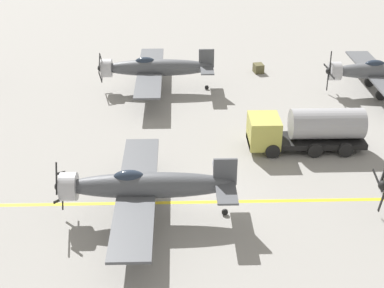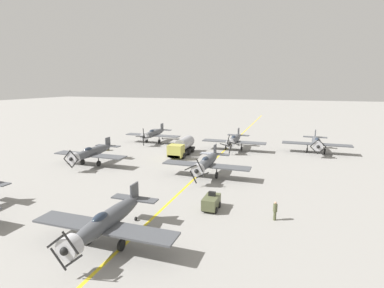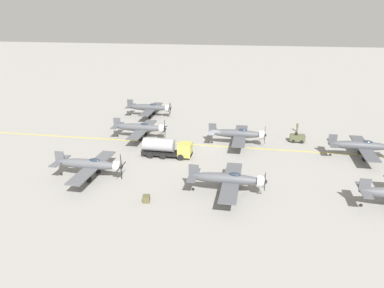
{
  "view_description": "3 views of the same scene",
  "coord_description": "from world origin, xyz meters",
  "px_view_note": "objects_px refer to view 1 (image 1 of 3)",
  "views": [
    {
      "loc": [
        -26.08,
        2.34,
        17.85
      ],
      "look_at": [
        4.4,
        1.48,
        1.54
      ],
      "focal_mm": 50.0,
      "sensor_mm": 36.0,
      "label": 1
    },
    {
      "loc": [
        -12.09,
        42.34,
        12.59
      ],
      "look_at": [
        2.78,
        -1.38,
        3.22
      ],
      "focal_mm": 28.0,
      "sensor_mm": 36.0,
      "label": 2
    },
    {
      "loc": [
        60.62,
        7.67,
        22.14
      ],
      "look_at": [
        5.28,
        -2.57,
        2.01
      ],
      "focal_mm": 35.0,
      "sensor_mm": 36.0,
      "label": 3
    }
  ],
  "objects_px": {
    "airplane_mid_right": "(154,68)",
    "supply_crate_by_tanker": "(258,68)",
    "airplane_mid_center": "(143,186)",
    "fuel_tanker": "(306,129)",
    "airplane_near_right": "(382,71)"
  },
  "relations": [
    {
      "from": "airplane_near_right",
      "to": "fuel_tanker",
      "type": "distance_m",
      "value": 13.0
    },
    {
      "from": "airplane_mid_right",
      "to": "airplane_near_right",
      "type": "relative_size",
      "value": 1.0
    },
    {
      "from": "fuel_tanker",
      "to": "supply_crate_by_tanker",
      "type": "distance_m",
      "value": 15.2
    },
    {
      "from": "airplane_mid_center",
      "to": "supply_crate_by_tanker",
      "type": "xyz_separation_m",
      "value": [
        22.78,
        -9.61,
        -1.59
      ]
    },
    {
      "from": "airplane_mid_right",
      "to": "supply_crate_by_tanker",
      "type": "distance_m",
      "value": 10.59
    },
    {
      "from": "airplane_mid_right",
      "to": "airplane_near_right",
      "type": "distance_m",
      "value": 19.38
    },
    {
      "from": "airplane_mid_center",
      "to": "fuel_tanker",
      "type": "xyz_separation_m",
      "value": [
        7.66,
        -10.75,
        -0.5
      ]
    },
    {
      "from": "airplane_mid_right",
      "to": "fuel_tanker",
      "type": "relative_size",
      "value": 1.5
    },
    {
      "from": "airplane_mid_right",
      "to": "airplane_mid_center",
      "type": "distance_m",
      "value": 18.71
    },
    {
      "from": "airplane_mid_center",
      "to": "fuel_tanker",
      "type": "bearing_deg",
      "value": -67.09
    },
    {
      "from": "fuel_tanker",
      "to": "supply_crate_by_tanker",
      "type": "relative_size",
      "value": 7.98
    },
    {
      "from": "airplane_mid_right",
      "to": "supply_crate_by_tanker",
      "type": "height_order",
      "value": "airplane_mid_right"
    },
    {
      "from": "fuel_tanker",
      "to": "airplane_mid_right",
      "type": "bearing_deg",
      "value": 44.31
    },
    {
      "from": "airplane_mid_center",
      "to": "supply_crate_by_tanker",
      "type": "height_order",
      "value": "airplane_mid_center"
    },
    {
      "from": "airplane_mid_center",
      "to": "fuel_tanker",
      "type": "relative_size",
      "value": 1.5
    }
  ]
}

